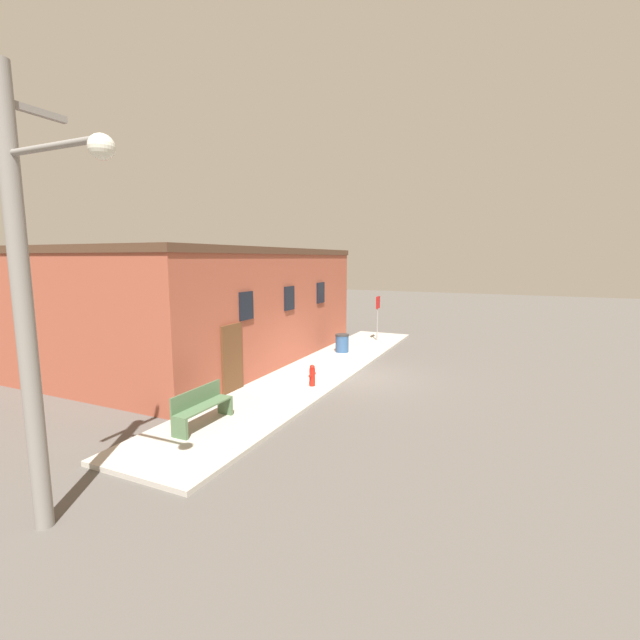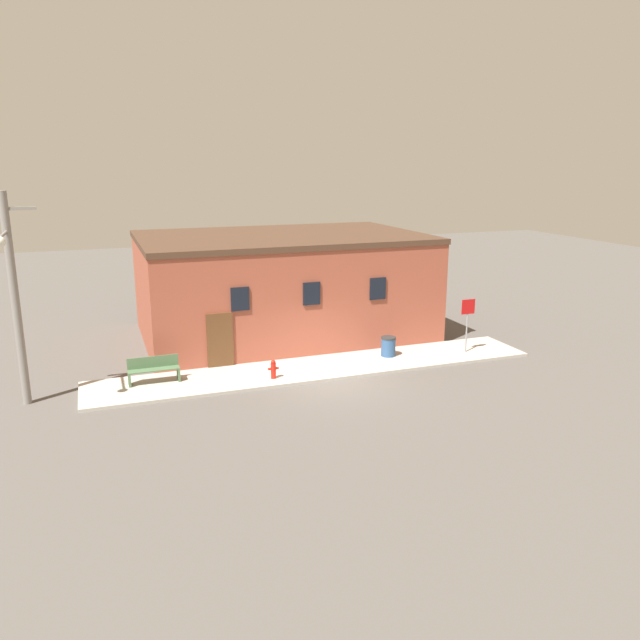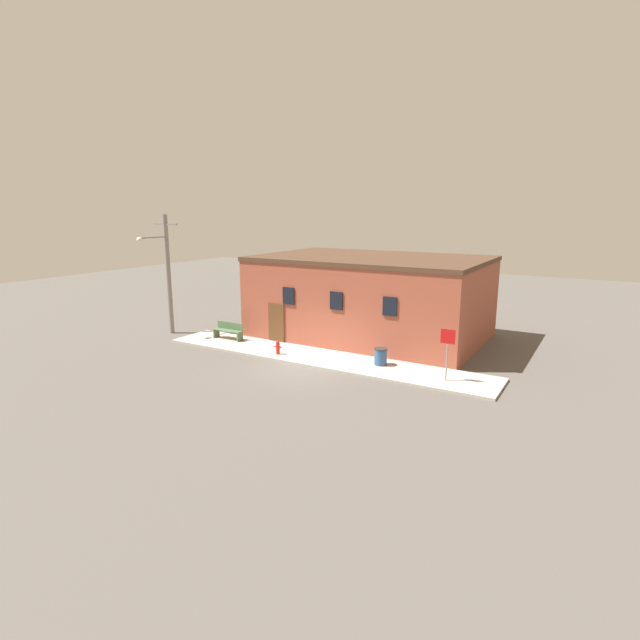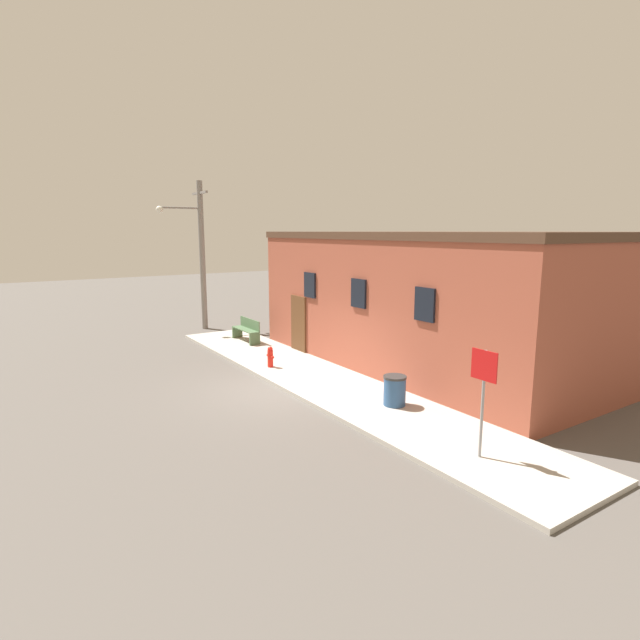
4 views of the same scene
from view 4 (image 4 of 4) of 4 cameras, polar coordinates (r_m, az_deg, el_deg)
name	(u,v)px [view 4 (image 4 of 4)]	position (r m, az deg, el deg)	size (l,w,h in m)	color
ground_plane	(280,389)	(14.88, -4.62, -7.89)	(80.00, 80.00, 0.00)	#56514C
sidewalk	(319,380)	(15.53, -0.13, -6.85)	(17.16, 2.75, 0.11)	#B2ADA3
brick_building	(449,297)	(18.38, 14.52, 2.60)	(12.35, 8.19, 4.57)	#9E4C38
fire_hydrant	(270,357)	(16.74, -5.70, -4.20)	(0.39, 0.19, 0.70)	red
stop_sign	(483,384)	(10.36, 18.17, -6.98)	(0.61, 0.06, 2.21)	gray
bench	(247,330)	(20.74, -8.35, -1.11)	(1.77, 0.44, 0.92)	#4C6B47
trash_bin	(395,390)	(13.23, 8.52, -7.96)	(0.60, 0.60, 0.79)	#2D517F
utility_pole	(199,250)	(24.00, -13.65, 7.74)	(1.80, 2.14, 6.85)	gray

